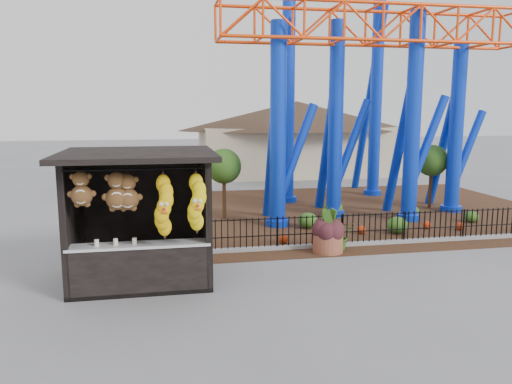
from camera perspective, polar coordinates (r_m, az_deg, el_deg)
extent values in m
plane|color=slate|center=(11.79, 1.97, -10.80)|extent=(120.00, 120.00, 0.00)
cube|color=#331E11|center=(20.28, 8.06, -2.26)|extent=(18.00, 12.00, 0.02)
cube|color=gray|center=(15.75, 13.93, -5.65)|extent=(18.00, 0.18, 0.12)
cube|color=black|center=(12.66, -12.82, -9.36)|extent=(3.20, 2.60, 0.10)
cube|color=black|center=(13.49, -12.86, -1.83)|extent=(3.20, 0.12, 3.00)
cube|color=black|center=(12.44, -20.17, -3.11)|extent=(0.12, 2.60, 3.00)
cube|color=black|center=(12.31, -5.88, -2.71)|extent=(0.12, 2.60, 3.00)
cube|color=black|center=(11.80, -13.39, 4.23)|extent=(3.50, 3.40, 0.12)
cube|color=black|center=(11.26, -21.13, -4.44)|extent=(0.14, 0.14, 3.00)
cube|color=black|center=(11.11, -5.38, -4.02)|extent=(0.14, 0.14, 3.00)
cube|color=black|center=(11.51, -13.09, -8.66)|extent=(3.00, 0.50, 1.10)
cube|color=silver|center=(11.35, -13.20, -5.93)|extent=(3.10, 0.55, 0.06)
cylinder|color=black|center=(10.63, -13.63, 2.54)|extent=(2.90, 0.04, 0.04)
cylinder|color=#0B32CB|center=(17.26, 2.54, 7.49)|extent=(0.56, 0.56, 7.00)
cylinder|color=#0B32CB|center=(17.70, 2.46, -3.51)|extent=(0.84, 0.84, 0.24)
cylinder|color=#0B32CB|center=(19.12, 9.09, 8.01)|extent=(0.56, 0.56, 7.30)
cylinder|color=#0B32CB|center=(19.52, 8.82, -2.40)|extent=(0.84, 0.84, 0.24)
cylinder|color=#0B32CB|center=(19.03, 17.51, 8.00)|extent=(0.56, 0.56, 7.50)
cylinder|color=#0B32CB|center=(19.44, 16.98, -2.75)|extent=(0.84, 0.84, 0.24)
cylinder|color=#0B32CB|center=(21.34, 21.89, 6.65)|extent=(0.56, 0.56, 6.60)
cylinder|color=#0B32CB|center=(21.69, 21.38, -1.76)|extent=(0.84, 0.84, 0.24)
cylinder|color=#0B32CB|center=(21.99, 3.71, 11.14)|extent=(0.56, 0.56, 9.50)
cylinder|color=#0B32CB|center=(22.33, 3.58, -0.82)|extent=(0.84, 0.84, 0.24)
cylinder|color=#0B32CB|center=(24.44, 13.62, 11.90)|extent=(0.56, 0.56, 10.50)
cylinder|color=#0B32CB|center=(24.73, 13.16, -0.05)|extent=(0.84, 0.84, 0.24)
cylinder|color=#0B32CB|center=(18.19, 1.87, 4.83)|extent=(0.36, 2.21, 5.85)
cylinder|color=#0B32CB|center=(17.79, 4.49, 4.14)|extent=(1.62, 0.32, 3.73)
cylinder|color=#0B32CB|center=(20.01, 8.15, 5.48)|extent=(0.36, 2.29, 6.10)
cylinder|color=#0B32CB|center=(19.70, 10.63, 4.82)|extent=(1.67, 0.32, 3.88)
cylinder|color=#0B32CB|center=(19.87, 16.15, 5.39)|extent=(0.36, 2.34, 6.26)
cylinder|color=#0B32CB|center=(19.68, 18.74, 4.68)|extent=(1.71, 0.32, 3.99)
cylinder|color=#0B32CB|center=(22.15, 20.51, 4.67)|extent=(0.36, 2.10, 5.53)
cylinder|color=#0B32CB|center=(22.03, 22.86, 4.07)|extent=(1.54, 0.32, 3.52)
cylinder|color=brown|center=(14.57, 8.21, -5.81)|extent=(0.87, 0.87, 0.55)
ellipsoid|color=#36151A|center=(14.43, 8.27, -3.54)|extent=(0.70, 0.70, 0.64)
imported|color=#1B4C16|center=(14.87, 9.55, -4.95)|extent=(0.87, 0.79, 0.84)
ellipsoid|color=#2A4F17|center=(17.38, 5.92, -3.24)|extent=(0.67, 0.67, 0.54)
ellipsoid|color=#2A4F17|center=(17.19, 15.84, -3.66)|extent=(0.70, 0.70, 0.56)
ellipsoid|color=#2A4F17|center=(20.02, 17.34, -2.07)|extent=(0.56, 0.56, 0.45)
ellipsoid|color=#2A4F17|center=(19.58, 8.82, -1.80)|extent=(0.73, 0.73, 0.58)
ellipsoid|color=#2A4F17|center=(19.79, 23.40, -2.61)|extent=(0.51, 0.51, 0.41)
sphere|color=#AE2A0B|center=(15.34, 3.16, -5.41)|extent=(0.28, 0.28, 0.28)
sphere|color=#AE2A0B|center=(16.86, 11.95, -4.24)|extent=(0.28, 0.28, 0.28)
sphere|color=#AE2A0B|center=(18.15, 18.94, -3.58)|extent=(0.28, 0.28, 0.28)
sphere|color=#AE2A0B|center=(18.37, 22.29, -3.63)|extent=(0.28, 0.28, 0.28)
cube|color=#BFAD8C|center=(32.04, 4.63, 4.75)|extent=(12.00, 6.00, 3.00)
cone|color=#332319|center=(31.93, 4.69, 9.05)|extent=(15.00, 15.00, 1.80)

